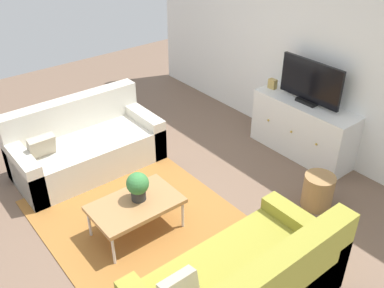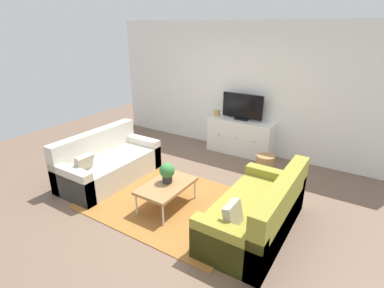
% 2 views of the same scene
% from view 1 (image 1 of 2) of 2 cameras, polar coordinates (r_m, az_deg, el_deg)
% --- Properties ---
extents(ground_plane, '(10.00, 10.00, 0.00)m').
position_cam_1_polar(ground_plane, '(4.75, -4.70, -9.97)').
color(ground_plane, brown).
extents(wall_back, '(6.40, 0.12, 2.70)m').
position_cam_1_polar(wall_back, '(5.67, 16.86, 11.84)').
color(wall_back, white).
rests_on(wall_back, ground_plane).
extents(area_rug, '(2.50, 1.90, 0.01)m').
position_cam_1_polar(area_rug, '(4.68, -6.24, -10.65)').
color(area_rug, '#9E662D').
rests_on(area_rug, ground_plane).
extents(couch_left_side, '(0.88, 1.79, 0.85)m').
position_cam_1_polar(couch_left_side, '(5.58, -14.13, -0.27)').
color(couch_left_side, beige).
rests_on(couch_left_side, ground_plane).
extents(coffee_table, '(0.57, 0.90, 0.39)m').
position_cam_1_polar(coffee_table, '(4.40, -7.53, -8.06)').
color(coffee_table, '#A37547').
rests_on(coffee_table, ground_plane).
extents(potted_plant, '(0.23, 0.23, 0.31)m').
position_cam_1_polar(potted_plant, '(4.32, -7.26, -5.45)').
color(potted_plant, '#2D2D2D').
rests_on(potted_plant, coffee_table).
extents(tv_console, '(1.40, 0.47, 0.75)m').
position_cam_1_polar(tv_console, '(5.80, 14.47, 1.98)').
color(tv_console, white).
rests_on(tv_console, ground_plane).
extents(flat_screen_tv, '(0.88, 0.16, 0.55)m').
position_cam_1_polar(flat_screen_tv, '(5.53, 15.48, 7.86)').
color(flat_screen_tv, black).
rests_on(flat_screen_tv, tv_console).
extents(mantel_clock, '(0.11, 0.07, 0.13)m').
position_cam_1_polar(mantel_clock, '(5.92, 10.65, 7.87)').
color(mantel_clock, tan).
rests_on(mantel_clock, tv_console).
extents(wicker_basket, '(0.34, 0.34, 0.39)m').
position_cam_1_polar(wicker_basket, '(4.99, 16.40, -6.02)').
color(wicker_basket, '#9E7547').
rests_on(wicker_basket, ground_plane).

